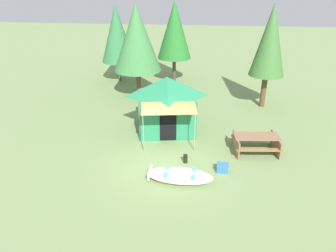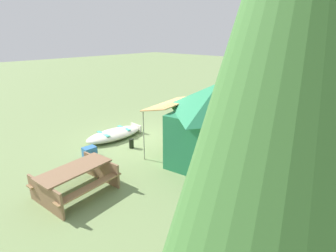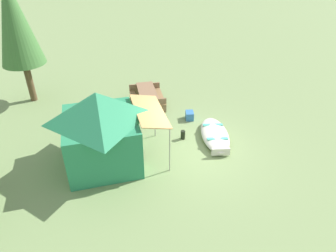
% 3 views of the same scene
% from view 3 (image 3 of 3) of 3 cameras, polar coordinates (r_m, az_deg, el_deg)
% --- Properties ---
extents(ground_plane, '(80.00, 80.00, 0.00)m').
position_cam_3_polar(ground_plane, '(11.91, 4.39, -4.56)').
color(ground_plane, '#778F57').
extents(beached_rowboat, '(2.55, 1.18, 0.38)m').
position_cam_3_polar(beached_rowboat, '(12.56, 8.54, -1.58)').
color(beached_rowboat, beige).
rests_on(beached_rowboat, ground_plane).
extents(canvas_cabin_tent, '(3.22, 3.87, 2.73)m').
position_cam_3_polar(canvas_cabin_tent, '(10.82, -12.16, -0.37)').
color(canvas_cabin_tent, '#288455').
rests_on(canvas_cabin_tent, ground_plane).
extents(picnic_table, '(2.06, 1.67, 0.76)m').
position_cam_3_polar(picnic_table, '(14.77, -3.83, 5.50)').
color(picnic_table, '#896548').
rests_on(picnic_table, ground_plane).
extents(cooler_box, '(0.46, 0.36, 0.35)m').
position_cam_3_polar(cooler_box, '(13.77, 3.94, 1.93)').
color(cooler_box, '#336FB0').
rests_on(cooler_box, ground_plane).
extents(fuel_can, '(0.25, 0.25, 0.36)m').
position_cam_3_polar(fuel_can, '(12.45, 2.73, -1.63)').
color(fuel_can, black).
rests_on(fuel_can, ground_plane).
extents(pine_tree_back_right, '(1.93, 1.93, 5.76)m').
position_cam_3_polar(pine_tree_back_right, '(15.53, -26.22, 16.80)').
color(pine_tree_back_right, brown).
rests_on(pine_tree_back_right, ground_plane).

